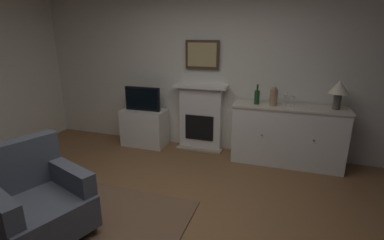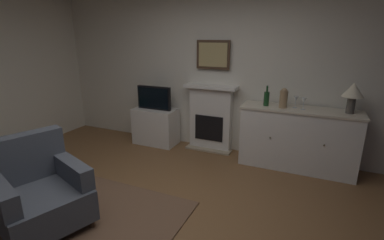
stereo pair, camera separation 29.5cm
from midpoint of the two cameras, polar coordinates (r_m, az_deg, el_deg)
The scene contains 15 objects.
ground_plane at distance 3.10m, azimuth -5.15°, elevation -21.59°, with size 6.31×4.70×0.10m, color brown.
wall_rear at distance 4.62m, azimuth 8.64°, elevation 9.70°, with size 6.31×0.06×2.62m, color silver.
area_rug at distance 3.26m, azimuth -21.48°, elevation -19.50°, with size 2.13×1.87×0.02m, color brown.
fireplace_unit at distance 4.71m, azimuth 5.61°, elevation 0.45°, with size 0.87×0.30×1.10m.
framed_picture at distance 4.58m, azimuth 6.17°, elevation 12.96°, with size 0.55×0.04×0.45m.
sideboard_cabinet at distance 4.36m, azimuth 22.34°, elevation -3.55°, with size 1.60×0.49×0.89m.
table_lamp at distance 4.22m, azimuth 31.55°, elevation 4.79°, with size 0.26×0.26×0.40m.
wine_bottle at distance 4.22m, azimuth 16.78°, elevation 4.19°, with size 0.08×0.08×0.29m.
wine_glass_left at distance 4.22m, azimuth 22.14°, elevation 3.85°, with size 0.07×0.07×0.16m.
wine_glass_center at distance 4.17m, azimuth 23.61°, elevation 3.53°, with size 0.07×0.07×0.16m.
vase_decorative at distance 4.16m, azimuth 19.98°, elevation 4.18°, with size 0.11×0.11×0.28m.
tv_cabinet at distance 5.02m, azimuth -5.67°, elevation -1.27°, with size 0.75×0.42×0.63m.
tv_set at distance 4.87m, azimuth -5.98°, elevation 4.45°, with size 0.62×0.07×0.40m.
potted_plant_fern at distance 4.75m, azimuth -29.79°, elevation -5.40°, with size 0.30×0.30×0.43m.
armchair at distance 3.19m, azimuth -26.27°, elevation -12.97°, with size 1.02×0.99×0.92m.
Camera 2 is at (1.36, -2.05, 1.88)m, focal length 26.39 mm.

